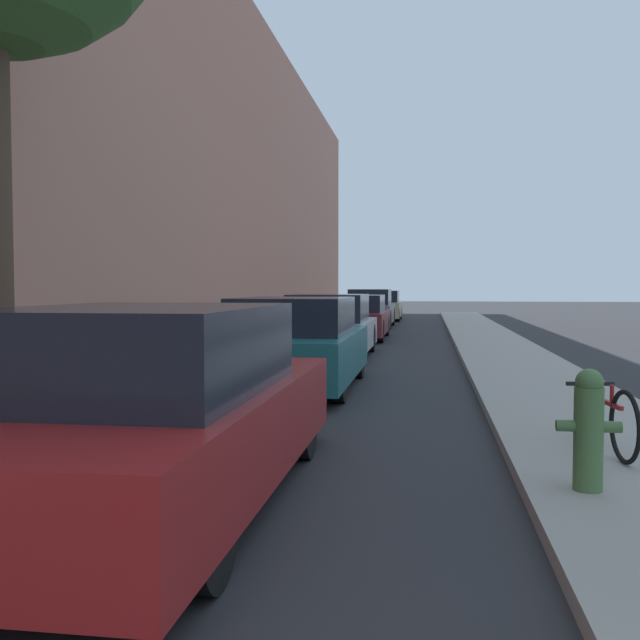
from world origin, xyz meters
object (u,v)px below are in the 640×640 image
Objects in this scene: parked_car_red at (150,411)px; fire_hydrant at (589,428)px; parked_car_teal at (295,345)px; parked_car_silver at (330,327)px; parked_car_maroon at (356,318)px; parked_car_champagne at (381,306)px; parked_car_grey at (370,309)px; bicycle at (604,416)px.

parked_car_red is 3.15m from fire_hydrant.
parked_car_silver is at bearing 91.68° from parked_car_teal.
parked_car_maroon is 11.71m from parked_car_champagne.
fire_hydrant is (3.25, -16.01, -0.07)m from parked_car_maroon.
parked_car_grey is (-0.04, 6.02, 0.06)m from parked_car_maroon.
bicycle is at bearing -82.13° from parked_car_champagne.
parked_car_red is 3.13× the size of bicycle.
parked_car_teal is at bearing 122.55° from bicycle.
parked_car_red is at bearing -162.02° from bicycle.
parked_car_maroon is (-0.14, 16.39, -0.04)m from parked_car_red.
bicycle is at bearing -79.88° from parked_car_grey.
parked_car_red reaches higher than fire_hydrant.
parked_car_teal is 1.04× the size of parked_car_champagne.
parked_car_champagne is 27.90m from fire_hydrant.
parked_car_teal is at bearing 90.28° from parked_car_red.
parked_car_maroon is 1.03× the size of parked_car_grey.
parked_car_maroon is 16.33m from fire_hydrant.
parked_car_grey is 22.27m from fire_hydrant.
parked_car_maroon is 1.09× the size of parked_car_champagne.
parked_car_silver is 4.74× the size of fire_hydrant.
parked_car_silver is (-0.14, 4.94, -0.01)m from parked_car_teal.
parked_car_red reaches higher than bicycle.
parked_car_grey is 5.02× the size of fire_hydrant.
parked_car_teal is 4.94× the size of fire_hydrant.
parked_car_red is 5.92m from parked_car_teal.
bicycle is (3.66, -14.73, -0.20)m from parked_car_maroon.
bicycle is at bearing 72.39° from fire_hydrant.
parked_car_red reaches higher than parked_car_maroon.
bicycle is (3.55, -4.26, -0.23)m from parked_car_teal.
parked_car_grey is at bearing 92.84° from bicycle.
parked_car_grey is at bearing -90.47° from parked_car_champagne.
parked_car_red is 10.86m from parked_car_silver.
bicycle is at bearing 25.26° from parked_car_red.
parked_car_maroon is at bearing -90.02° from parked_car_champagne.
parked_car_teal is 5.55m from bicycle.
fire_hydrant is 0.59× the size of bicycle.
parked_car_red reaches higher than parked_car_silver.
parked_car_silver is at bearing -90.40° from parked_car_maroon.
parked_car_silver reaches higher than bicycle.
bicycle is at bearing -50.17° from parked_car_teal.
parked_car_champagne is at bearing 90.27° from parked_car_red.
parked_car_champagne is 26.69m from bicycle.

